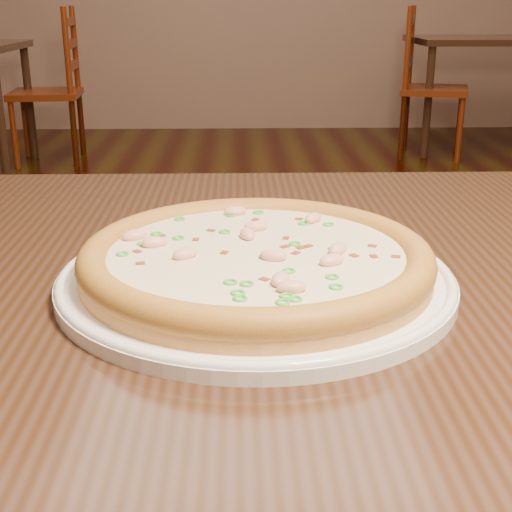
{
  "coord_description": "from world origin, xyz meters",
  "views": [
    {
      "loc": [
        -0.03,
        -1.28,
        1.0
      ],
      "look_at": [
        -0.01,
        -0.67,
        0.78
      ],
      "focal_mm": 50.0,
      "sensor_mm": 36.0,
      "label": 1
    }
  ],
  "objects_px": {
    "plate": "(256,278)",
    "chair_c": "(426,89)",
    "hero_table": "(370,355)",
    "pizza": "(256,259)",
    "bg_table_right": "(487,52)",
    "chair_b": "(55,92)"
  },
  "relations": [
    {
      "from": "plate",
      "to": "chair_c",
      "type": "height_order",
      "value": "chair_c"
    },
    {
      "from": "chair_c",
      "to": "pizza",
      "type": "bearing_deg",
      "value": -106.51
    },
    {
      "from": "hero_table",
      "to": "chair_c",
      "type": "bearing_deg",
      "value": 74.87
    },
    {
      "from": "pizza",
      "to": "bg_table_right",
      "type": "height_order",
      "value": "pizza"
    },
    {
      "from": "bg_table_right",
      "to": "chair_b",
      "type": "relative_size",
      "value": 1.05
    },
    {
      "from": "plate",
      "to": "bg_table_right",
      "type": "distance_m",
      "value": 4.63
    },
    {
      "from": "hero_table",
      "to": "bg_table_right",
      "type": "relative_size",
      "value": 1.2
    },
    {
      "from": "plate",
      "to": "bg_table_right",
      "type": "xyz_separation_m",
      "value": [
        1.67,
        4.32,
        -0.1
      ]
    },
    {
      "from": "plate",
      "to": "hero_table",
      "type": "bearing_deg",
      "value": 22.62
    },
    {
      "from": "chair_b",
      "to": "plate",
      "type": "bearing_deg",
      "value": -73.68
    },
    {
      "from": "hero_table",
      "to": "chair_c",
      "type": "height_order",
      "value": "chair_c"
    },
    {
      "from": "bg_table_right",
      "to": "chair_c",
      "type": "relative_size",
      "value": 1.05
    },
    {
      "from": "hero_table",
      "to": "plate",
      "type": "distance_m",
      "value": 0.17
    },
    {
      "from": "hero_table",
      "to": "plate",
      "type": "bearing_deg",
      "value": -157.38
    },
    {
      "from": "plate",
      "to": "chair_b",
      "type": "xyz_separation_m",
      "value": [
        -1.16,
        3.97,
        -0.32
      ]
    },
    {
      "from": "bg_table_right",
      "to": "chair_b",
      "type": "bearing_deg",
      "value": -172.87
    },
    {
      "from": "pizza",
      "to": "chair_c",
      "type": "bearing_deg",
      "value": 73.49
    },
    {
      "from": "bg_table_right",
      "to": "chair_b",
      "type": "height_order",
      "value": "chair_b"
    },
    {
      "from": "pizza",
      "to": "bg_table_right",
      "type": "xyz_separation_m",
      "value": [
        1.67,
        4.32,
        -0.12
      ]
    },
    {
      "from": "chair_c",
      "to": "chair_b",
      "type": "bearing_deg",
      "value": -176.74
    },
    {
      "from": "hero_table",
      "to": "pizza",
      "type": "bearing_deg",
      "value": -157.41
    },
    {
      "from": "pizza",
      "to": "bg_table_right",
      "type": "distance_m",
      "value": 4.63
    }
  ]
}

